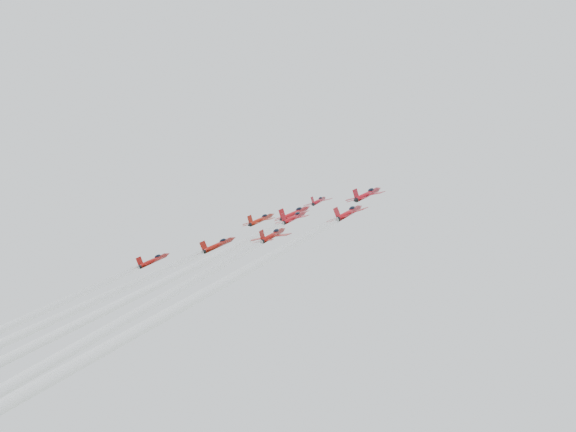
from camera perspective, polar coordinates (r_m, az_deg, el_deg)
The scene contains 8 objects.
jet_lead at distance 177.37m, azimuth 2.77°, elevation 1.36°, with size 8.68×10.97×7.45m.
jet_row2_left at distance 175.42m, azimuth -2.40°, elevation -0.29°, with size 10.26×12.97×8.81m.
jet_row2_center at distance 162.57m, azimuth 0.61°, elevation 0.27°, with size 10.36×13.10×8.90m.
jet_row2_right at distance 154.00m, azimuth 7.07°, elevation 1.95°, with size 10.57×13.36×9.08m.
jet_center at distance 115.22m, azimuth -9.68°, elevation -5.17°, with size 9.26×85.32×55.29m.
jet_rear_left at distance 111.74m, azimuth -19.33°, elevation -8.54°, with size 9.37×86.32×55.94m.
jet_rear_right at distance 95.03m, azimuth -14.39°, elevation -8.28°, with size 9.07×83.59×54.17m.
jet_rear_farright at distance 88.19m, azimuth -6.00°, elevation -6.25°, with size 9.45×87.09×56.44m.
Camera 1 is at (78.01, -116.41, 108.42)m, focal length 40.00 mm.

